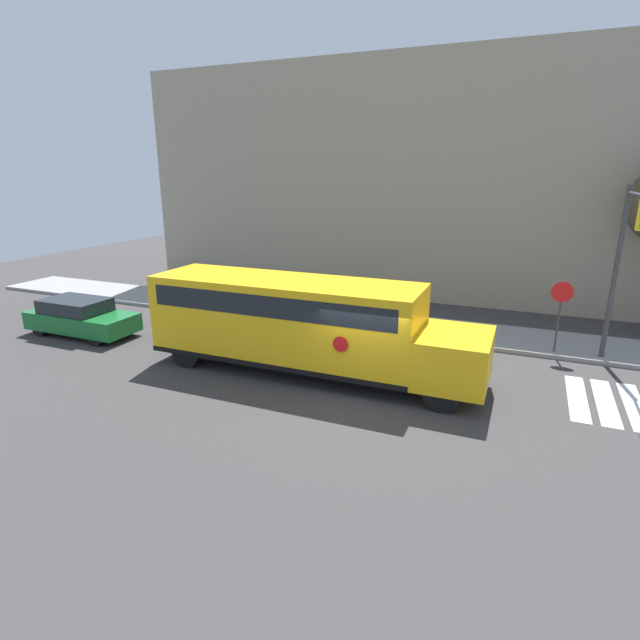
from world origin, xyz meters
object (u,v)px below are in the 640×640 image
at_px(parked_car, 81,317).
at_px(stop_sign, 560,307).
at_px(traffic_light, 624,253).
at_px(school_bus, 299,320).

distance_m(parked_car, stop_sign, 17.55).
height_order(stop_sign, traffic_light, traffic_light).
bearing_deg(parked_car, traffic_light, 11.47).
distance_m(school_bus, stop_sign, 8.85).
distance_m(stop_sign, traffic_light, 2.65).
bearing_deg(stop_sign, traffic_light, -30.33).
relative_size(school_bus, traffic_light, 1.82).
xyz_separation_m(school_bus, parked_car, (-9.38, 0.07, -0.98)).
height_order(parked_car, stop_sign, stop_sign).
bearing_deg(stop_sign, school_bus, -148.34).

